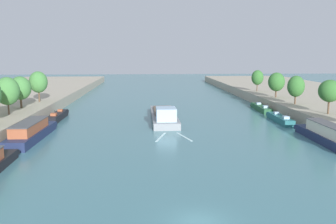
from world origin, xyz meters
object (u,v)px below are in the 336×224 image
Objects in this scene: moored_boat_left_far at (31,132)px; moored_boat_right_second at (325,134)px; barge_midriver at (164,115)px; tree_left_by_lamp at (7,91)px; tree_right_end_of_row at (257,78)px; tree_right_far at (296,86)px; moored_boat_right_near at (280,119)px; tree_left_distant at (38,82)px; tree_right_past_mid at (330,91)px; tree_right_distant at (276,82)px; moored_boat_right_far at (261,108)px; tree_left_second at (20,88)px; moored_boat_left_downstream at (58,116)px.

moored_boat_left_far is 43.21m from moored_boat_right_second.
barge_midriver is 3.44× the size of tree_left_by_lamp.
barge_midriver is 40.49m from tree_right_end_of_row.
barge_midriver is 1.38× the size of moored_boat_left_far.
tree_right_far is (54.38, 9.54, -0.35)m from tree_left_by_lamp.
tree_left_distant is (-48.36, 13.64, 6.04)m from moored_boat_right_near.
tree_right_past_mid is at bearing -39.74° from moored_boat_right_near.
tree_left_distant is at bearing -161.03° from tree_right_end_of_row.
moored_boat_right_second is at bearing -98.71° from tree_right_distant.
moored_boat_left_far is (-20.55, -14.05, 0.19)m from barge_midriver.
tree_left_by_lamp is (-49.48, -16.19, 5.83)m from moored_boat_right_far.
tree_left_second reaches higher than moored_boat_right_near.
tree_left_by_lamp is at bearing 177.25° from tree_right_past_mid.
moored_boat_left_far is 49.32m from tree_right_past_mid.
moored_boat_right_far is (0.83, 13.50, -0.03)m from moored_boat_right_near.
barge_midriver is at bearing -151.04° from tree_right_distant.
tree_left_second reaches higher than tree_right_far.
tree_right_far is at bearing -53.57° from moored_boat_right_far.
moored_boat_left_downstream is at bearing 90.32° from moored_boat_left_far.
moored_boat_left_downstream is at bearing 2.37° from tree_left_second.
tree_right_end_of_row is at bearing 91.06° from tree_right_past_mid.
tree_right_far is (-0.68, 12.19, -0.31)m from tree_right_past_mid.
barge_midriver is at bearing 172.31° from moored_boat_right_near.
moored_boat_right_second is at bearing -22.37° from tree_left_second.
tree_left_by_lamp is at bearing 165.24° from moored_boat_right_second.
tree_left_by_lamp is (-48.65, -2.69, 5.80)m from moored_boat_right_near.
tree_right_end_of_row reaches higher than moored_boat_left_far.
barge_midriver is 29.25m from tree_left_distant.
moored_boat_left_far is 2.49× the size of tree_left_by_lamp.
moored_boat_left_far is 11.78m from tree_left_by_lamp.
tree_left_distant is at bearing 124.99° from moored_boat_left_downstream.
tree_right_distant reaches higher than moored_boat_right_second.
moored_boat_right_near is (21.74, -2.94, -0.37)m from barge_midriver.
moored_boat_right_second is (43.06, -20.79, 0.53)m from moored_boat_left_downstream.
tree_right_distant is at bearing 43.12° from moored_boat_right_far.
moored_boat_left_far is 2.69× the size of tree_right_distant.
moored_boat_right_near is 1.90× the size of tree_right_end_of_row.
moored_boat_right_second is at bearing -90.30° from moored_boat_right_far.
barge_midriver is at bearing 11.80° from tree_left_by_lamp.
tree_left_by_lamp is (-49.33, 12.99, 5.21)m from moored_boat_right_second.
tree_right_end_of_row is at bearing 75.39° from moored_boat_right_far.
tree_left_by_lamp reaches higher than tree_right_past_mid.
barge_midriver is 3.73× the size of tree_right_past_mid.
tree_right_distant is at bearing 89.33° from tree_right_far.
tree_left_distant is (0.79, 8.82, 0.46)m from tree_left_second.
moored_boat_left_downstream is 44.02m from moored_boat_right_far.
moored_boat_right_near is 1.74× the size of tree_left_by_lamp.
tree_right_far is at bearing -90.67° from tree_right_distant.
moored_boat_left_downstream is 48.45m from tree_right_far.
moored_boat_left_far is at bearing -165.28° from moored_boat_right_near.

